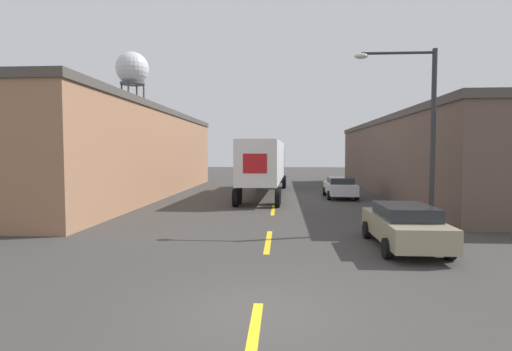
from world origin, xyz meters
TOP-DOWN VIEW (x-y plane):
  - ground_plane at (0.00, 0.00)m, footprint 160.00×160.00m
  - road_centerline at (0.00, 6.44)m, footprint 0.20×19.25m
  - warehouse_left at (-14.48, 21.19)m, footprint 13.81×29.12m
  - warehouse_right at (12.69, 23.61)m, footprint 10.24×30.04m
  - semi_truck at (-0.76, 22.29)m, footprint 3.27×15.63m
  - parked_car_right_near at (4.56, 5.78)m, footprint 2.05×4.66m
  - parked_car_right_far at (4.56, 20.59)m, footprint 2.05×4.66m
  - water_tower at (-24.01, 56.83)m, footprint 5.31×5.31m
  - street_lamp at (6.12, 8.91)m, footprint 3.29×0.32m

SIDE VIEW (x-z plane):
  - ground_plane at x=0.00m, z-range 0.00..0.00m
  - road_centerline at x=0.00m, z-range 0.00..0.01m
  - parked_car_right_near at x=4.56m, z-range 0.05..1.50m
  - parked_car_right_far at x=4.56m, z-range 0.05..1.50m
  - semi_truck at x=-0.76m, z-range 0.43..4.39m
  - warehouse_right at x=12.69m, z-range 0.00..5.73m
  - warehouse_left at x=-14.48m, z-range 0.00..6.38m
  - street_lamp at x=6.12m, z-range 0.70..8.04m
  - water_tower at x=-24.01m, z-range 6.79..26.37m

